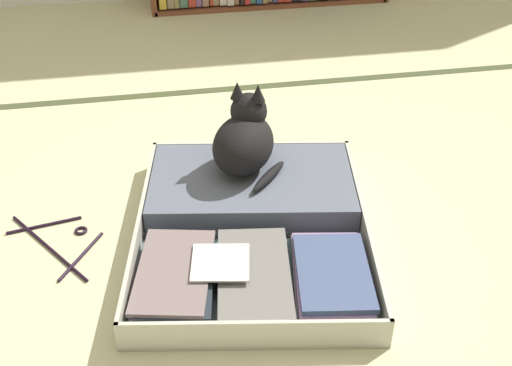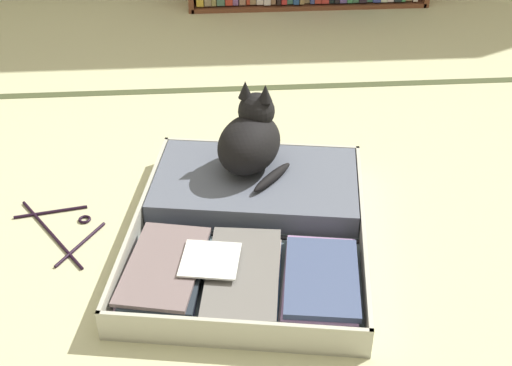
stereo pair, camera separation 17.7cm
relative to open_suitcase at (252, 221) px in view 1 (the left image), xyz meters
name	(u,v)px [view 1 (the left image)]	position (x,y,z in m)	size (l,w,h in m)	color
ground_plane	(257,247)	(0.00, -0.08, -0.04)	(10.00, 10.00, 0.00)	#C1C091
tatami_border	(213,90)	(0.00, 1.03, -0.04)	(4.80, 0.05, 0.00)	#3F4729
open_suitcase	(252,221)	(0.00, 0.00, 0.00)	(0.84, 0.99, 0.10)	#B9B8A5
black_cat	(245,140)	(0.02, 0.24, 0.16)	(0.30, 0.34, 0.29)	black
clothes_hanger	(59,242)	(-0.60, 0.05, -0.04)	(0.31, 0.36, 0.01)	black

